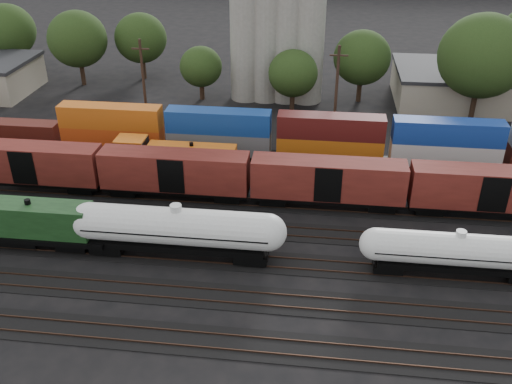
# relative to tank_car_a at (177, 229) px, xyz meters

# --- Properties ---
(ground) EXTENTS (600.00, 600.00, 0.00)m
(ground) POSITION_rel_tank_car_a_xyz_m (1.31, 5.00, -2.90)
(ground) COLOR black
(tracks) EXTENTS (180.00, 33.20, 0.20)m
(tracks) POSITION_rel_tank_car_a_xyz_m (1.31, 5.00, -2.85)
(tracks) COLOR black
(tracks) RESTS_ON ground
(tank_car_a) EXTENTS (18.75, 3.36, 4.91)m
(tank_car_a) POSITION_rel_tank_car_a_xyz_m (0.00, 0.00, 0.00)
(tank_car_a) COLOR silver
(tank_car_a) RESTS_ON ground
(tank_car_b) EXTENTS (15.92, 2.85, 4.17)m
(tank_car_b) POSITION_rel_tank_car_a_xyz_m (23.32, -0.00, -0.41)
(tank_car_b) COLOR silver
(tank_car_b) RESTS_ON ground
(orange_locomotive) EXTENTS (16.07, 2.68, 4.02)m
(orange_locomotive) POSITION_rel_tank_car_a_xyz_m (-4.80, 15.00, -0.59)
(orange_locomotive) COLOR black
(orange_locomotive) RESTS_ON ground
(boxcar_string) EXTENTS (153.60, 2.90, 4.20)m
(boxcar_string) POSITION_rel_tank_car_a_xyz_m (4.98, 10.00, 0.22)
(boxcar_string) COLOR black
(boxcar_string) RESTS_ON ground
(container_wall) EXTENTS (161.51, 2.60, 5.80)m
(container_wall) POSITION_rel_tank_car_a_xyz_m (7.56, 20.00, -0.06)
(container_wall) COLOR black
(container_wall) RESTS_ON ground
(grain_silo) EXTENTS (13.40, 5.00, 29.00)m
(grain_silo) POSITION_rel_tank_car_a_xyz_m (4.60, 41.00, 8.35)
(grain_silo) COLOR gray
(grain_silo) RESTS_ON ground
(industrial_sheds) EXTENTS (119.38, 17.26, 5.10)m
(industrial_sheds) POSITION_rel_tank_car_a_xyz_m (7.94, 40.25, -0.34)
(industrial_sheds) COLOR #9E937F
(industrial_sheds) RESTS_ON ground
(tree_band) EXTENTS (162.97, 24.28, 14.45)m
(tree_band) POSITION_rel_tank_car_a_xyz_m (-2.54, 42.93, 4.76)
(tree_band) COLOR black
(tree_band) RESTS_ON ground
(utility_poles) EXTENTS (122.20, 0.36, 12.00)m
(utility_poles) POSITION_rel_tank_car_a_xyz_m (1.31, 27.00, 3.31)
(utility_poles) COLOR black
(utility_poles) RESTS_ON ground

